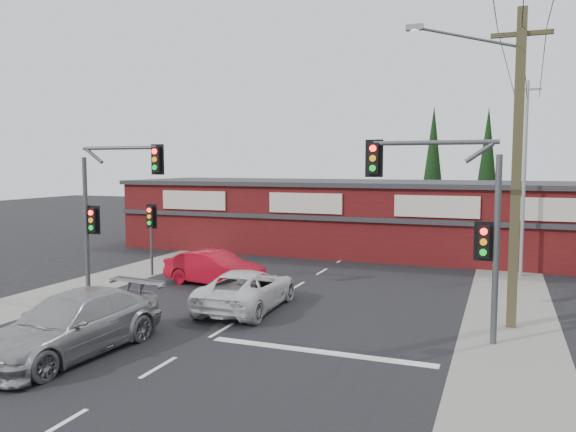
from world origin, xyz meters
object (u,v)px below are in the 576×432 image
(red_sedan, at_px, (215,268))
(shop_building, at_px, (343,215))
(silver_suv, at_px, (72,325))
(utility_pole, at_px, (512,159))
(white_suv, at_px, (247,289))

(red_sedan, distance_m, shop_building, 12.11)
(silver_suv, bearing_deg, utility_pole, 37.35)
(white_suv, bearing_deg, utility_pole, -176.42)
(utility_pole, bearing_deg, shop_building, 123.76)
(silver_suv, bearing_deg, red_sedan, 98.80)
(shop_building, bearing_deg, red_sedan, -101.69)
(silver_suv, relative_size, shop_building, 0.21)
(silver_suv, xyz_separation_m, red_sedan, (-0.62, 9.29, -0.08))
(white_suv, height_order, silver_suv, silver_suv)
(silver_suv, height_order, shop_building, shop_building)
(white_suv, distance_m, shop_building, 14.99)
(white_suv, relative_size, shop_building, 0.19)
(white_suv, distance_m, silver_suv, 6.62)
(silver_suv, bearing_deg, white_suv, 73.63)
(white_suv, xyz_separation_m, shop_building, (-0.59, 14.92, 1.42))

